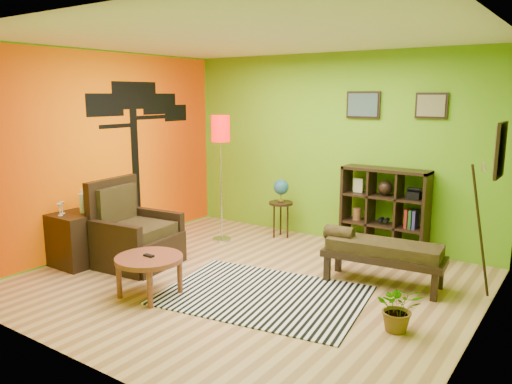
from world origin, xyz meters
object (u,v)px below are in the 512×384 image
Objects in this scene: armchair at (134,239)px; potted_plant at (399,313)px; coffee_table at (149,262)px; side_cabinet at (76,239)px; floor_lamp at (221,140)px; bench at (380,251)px; cube_shelf at (385,211)px; globe_table at (281,194)px.

armchair reaches higher than potted_plant.
side_cabinet is (-1.55, 0.18, -0.04)m from coffee_table.
coffee_table is 0.39× the size of floor_lamp.
side_cabinet reaches higher than bench.
cube_shelf is (2.53, 2.32, 0.26)m from armchair.
floor_lamp is at bearing 107.68° from coffee_table.
side_cabinet is at bearing -138.20° from cube_shelf.
floor_lamp is 1.58× the size of cube_shelf.
armchair reaches higher than bench.
armchair is at bearing -158.80° from bench.
side_cabinet reaches higher than coffee_table.
cube_shelf reaches higher than coffee_table.
cube_shelf is at bearing 41.80° from side_cabinet.
globe_table reaches higher than potted_plant.
floor_lamp is (-0.68, 2.13, 1.14)m from coffee_table.
potted_plant is (2.58, -2.06, -0.51)m from globe_table.
globe_table is at bearing -174.32° from cube_shelf.
bench is at bearing 119.49° from potted_plant.
floor_lamp is 1.32× the size of bench.
coffee_table is 3.36m from cube_shelf.
coffee_table is at bearing -6.48° from side_cabinet.
floor_lamp reaches higher than cube_shelf.
side_cabinet is 0.53× the size of floor_lamp.
cube_shelf is at bearing 42.52° from armchair.
side_cabinet is (-0.58, -0.46, 0.01)m from armchair.
cube_shelf is (3.11, 2.78, 0.25)m from side_cabinet.
coffee_table is 0.81× the size of globe_table.
armchair is 2.40× the size of potted_plant.
coffee_table is at bearing -117.88° from cube_shelf.
armchair is 1.11× the size of side_cabinet.
side_cabinet is 4.18m from cube_shelf.
bench is at bearing -71.71° from cube_shelf.
side_cabinet reaches higher than globe_table.
armchair is at bearing -137.48° from cube_shelf.
cube_shelf is 2.59× the size of potted_plant.
floor_lamp is at bearing 66.00° from side_cabinet.
floor_lamp is 2.08× the size of globe_table.
bench is 3.09× the size of potted_plant.
potted_plant is at bearing -60.51° from bench.
globe_table is at bearing 60.11° from side_cabinet.
potted_plant is at bearing -23.34° from floor_lamp.
floor_lamp is at bearing 156.66° from potted_plant.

